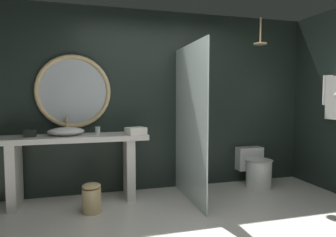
{
  "coord_description": "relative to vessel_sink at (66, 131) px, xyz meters",
  "views": [
    {
      "loc": [
        -1.07,
        -2.37,
        1.38
      ],
      "look_at": [
        -0.16,
        0.96,
        1.11
      ],
      "focal_mm": 31.62,
      "sensor_mm": 36.0,
      "label": 1
    }
  ],
  "objects": [
    {
      "name": "back_wall_panel",
      "position": [
        1.34,
        0.29,
        0.38
      ],
      "size": [
        4.8,
        0.1,
        2.6
      ],
      "primitive_type": "cube",
      "color": "#1E2823",
      "rests_on": "ground_plane"
    },
    {
      "name": "vanity_counter",
      "position": [
        0.09,
        -0.04,
        -0.33
      ],
      "size": [
        1.87,
        0.51,
        0.87
      ],
      "color": "silver",
      "rests_on": "ground_plane"
    },
    {
      "name": "vessel_sink",
      "position": [
        0.0,
        0.0,
        0.0
      ],
      "size": [
        0.46,
        0.37,
        0.24
      ],
      "color": "white",
      "rests_on": "vanity_counter"
    },
    {
      "name": "tumbler_cup",
      "position": [
        0.4,
        0.02,
        -0.0
      ],
      "size": [
        0.07,
        0.07,
        0.1
      ],
      "primitive_type": "cylinder",
      "color": "silver",
      "rests_on": "vanity_counter"
    },
    {
      "name": "tissue_box",
      "position": [
        -0.42,
        -0.03,
        -0.01
      ],
      "size": [
        0.13,
        0.12,
        0.08
      ],
      "primitive_type": "cube",
      "color": "#282D28",
      "rests_on": "vanity_counter"
    },
    {
      "name": "round_wall_mirror",
      "position": [
        0.09,
        0.2,
        0.51
      ],
      "size": [
        0.99,
        0.06,
        0.99
      ],
      "color": "#D6B77F"
    },
    {
      "name": "shower_glass_panel",
      "position": [
        1.56,
        -0.36,
        0.1
      ],
      "size": [
        0.02,
        1.19,
        2.04
      ],
      "primitive_type": "cube",
      "color": "silver",
      "rests_on": "ground_plane"
    },
    {
      "name": "rain_shower_head",
      "position": [
        2.69,
        -0.17,
        1.25
      ],
      "size": [
        0.19,
        0.19,
        0.38
      ],
      "color": "#D6B77F"
    },
    {
      "name": "toilet",
      "position": [
        2.75,
        -0.03,
        -0.65
      ],
      "size": [
        0.41,
        0.6,
        0.56
      ],
      "color": "white",
      "rests_on": "ground_plane"
    },
    {
      "name": "waste_bin",
      "position": [
        0.3,
        -0.46,
        -0.75
      ],
      "size": [
        0.22,
        0.22,
        0.35
      ],
      "color": "#D6B77F",
      "rests_on": "ground_plane"
    },
    {
      "name": "folded_hand_towel",
      "position": [
        0.87,
        -0.19,
        -0.0
      ],
      "size": [
        0.29,
        0.25,
        0.1
      ],
      "primitive_type": "cube",
      "rotation": [
        0.0,
        0.0,
        0.3
      ],
      "color": "silver",
      "rests_on": "vanity_counter"
    }
  ]
}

